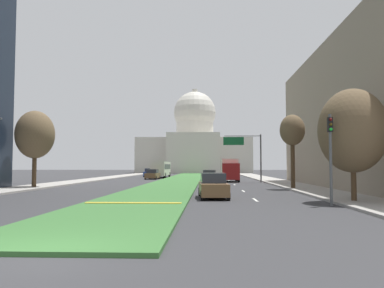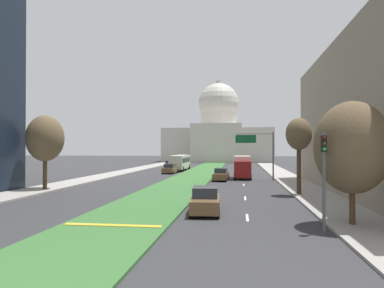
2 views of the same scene
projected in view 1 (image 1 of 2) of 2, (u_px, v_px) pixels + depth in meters
The scene contains 18 objects.
ground_plane at pixel (183, 179), 65.04m from camera, with size 260.00×260.00×0.00m, color #333335.
grass_median at pixel (181, 180), 59.49m from camera, with size 6.06×100.21×0.14m, color #386B33.
median_curb_nose at pixel (133, 203), 21.72m from camera, with size 5.45×0.50×0.04m, color gold.
lane_dashes_right at pixel (231, 182), 53.50m from camera, with size 0.16×52.96×0.01m.
sidewalk_left at pixel (82, 181), 54.52m from camera, with size 4.00×100.21×0.15m, color #9E9991.
sidewalk_right at pixel (276, 181), 53.36m from camera, with size 4.00×100.21×0.15m, color #9E9991.
capitol_building at pixel (195, 145), 120.30m from camera, with size 34.20×25.21×26.47m.
traffic_light_near_right at pixel (331, 147), 21.73m from camera, with size 0.28×0.35×5.20m.
overhead_guide_sign at pixel (247, 148), 52.11m from camera, with size 5.18×0.20×6.50m.
street_tree_right_near at pixel (352, 131), 23.50m from camera, with size 4.13×4.13×6.99m.
street_tree_left_mid at pixel (35, 135), 38.49m from camera, with size 3.83×3.83×7.77m.
street_tree_right_mid at pixel (292, 132), 36.71m from camera, with size 2.37×2.37×7.15m.
sedan_lead_stopped at pixel (213, 186), 26.76m from camera, with size 2.18×4.68×1.74m.
sedan_midblock at pixel (210, 177), 50.54m from camera, with size 2.11×4.53×1.67m.
sedan_distant at pixel (153, 175), 63.11m from camera, with size 2.10×4.39×1.65m.
sedan_far_horizon at pixel (150, 173), 76.24m from camera, with size 2.10×4.50×1.68m.
box_truck_delivery at pixel (230, 170), 54.11m from camera, with size 2.40×6.40×3.20m.
city_bus at pixel (161, 168), 71.63m from camera, with size 2.62×11.00×2.95m.
Camera 1 is at (4.24, -9.48, 2.28)m, focal length 35.91 mm.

